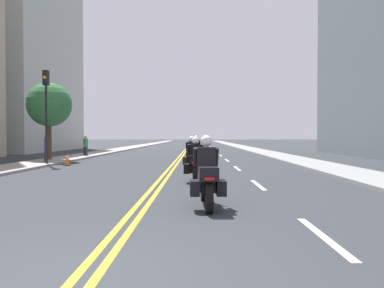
{
  "coord_description": "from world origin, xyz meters",
  "views": [
    {
      "loc": [
        1.24,
        -3.67,
        1.58
      ],
      "look_at": [
        1.0,
        15.26,
        1.18
      ],
      "focal_mm": 33.59,
      "sensor_mm": 36.0,
      "label": 1
    }
  ],
  "objects_px": {
    "traffic_light_near": "(46,100)",
    "pedestrian_0": "(85,146)",
    "motorcycle_3": "(193,152)",
    "traffic_cone_0": "(67,159)",
    "motorcycle_0": "(207,179)",
    "motorcycle_4": "(196,149)",
    "motorcycle_1": "(195,163)",
    "motorcycle_2": "(192,157)",
    "street_tree_0": "(49,105)",
    "pedestrian_1": "(46,149)"
  },
  "relations": [
    {
      "from": "traffic_cone_0",
      "to": "traffic_light_near",
      "type": "bearing_deg",
      "value": 179.54
    },
    {
      "from": "motorcycle_0",
      "to": "motorcycle_1",
      "type": "relative_size",
      "value": 0.94
    },
    {
      "from": "traffic_cone_0",
      "to": "traffic_light_near",
      "type": "height_order",
      "value": "traffic_light_near"
    },
    {
      "from": "motorcycle_0",
      "to": "motorcycle_1",
      "type": "bearing_deg",
      "value": 90.35
    },
    {
      "from": "pedestrian_1",
      "to": "pedestrian_0",
      "type": "bearing_deg",
      "value": 156.55
    },
    {
      "from": "pedestrian_1",
      "to": "street_tree_0",
      "type": "xyz_separation_m",
      "value": [
        -0.7,
        2.21,
        2.69
      ]
    },
    {
      "from": "traffic_cone_0",
      "to": "motorcycle_0",
      "type": "bearing_deg",
      "value": -57.48
    },
    {
      "from": "street_tree_0",
      "to": "traffic_light_near",
      "type": "bearing_deg",
      "value": -70.26
    },
    {
      "from": "motorcycle_1",
      "to": "traffic_cone_0",
      "type": "distance_m",
      "value": 9.71
    },
    {
      "from": "motorcycle_2",
      "to": "traffic_cone_0",
      "type": "bearing_deg",
      "value": 158.74
    },
    {
      "from": "motorcycle_2",
      "to": "traffic_light_near",
      "type": "height_order",
      "value": "traffic_light_near"
    },
    {
      "from": "street_tree_0",
      "to": "motorcycle_2",
      "type": "bearing_deg",
      "value": -34.22
    },
    {
      "from": "motorcycle_3",
      "to": "traffic_light_near",
      "type": "distance_m",
      "value": 8.61
    },
    {
      "from": "motorcycle_0",
      "to": "traffic_cone_0",
      "type": "xyz_separation_m",
      "value": [
        -7.23,
        11.35,
        -0.28
      ]
    },
    {
      "from": "motorcycle_4",
      "to": "traffic_light_near",
      "type": "xyz_separation_m",
      "value": [
        -8.1,
        -5.69,
        2.85
      ]
    },
    {
      "from": "traffic_cone_0",
      "to": "street_tree_0",
      "type": "relative_size",
      "value": 0.15
    },
    {
      "from": "motorcycle_0",
      "to": "street_tree_0",
      "type": "height_order",
      "value": "street_tree_0"
    },
    {
      "from": "motorcycle_4",
      "to": "traffic_cone_0",
      "type": "bearing_deg",
      "value": -139.57
    },
    {
      "from": "motorcycle_2",
      "to": "pedestrian_0",
      "type": "distance_m",
      "value": 13.83
    },
    {
      "from": "street_tree_0",
      "to": "motorcycle_3",
      "type": "bearing_deg",
      "value": -9.73
    },
    {
      "from": "motorcycle_1",
      "to": "street_tree_0",
      "type": "height_order",
      "value": "street_tree_0"
    },
    {
      "from": "motorcycle_4",
      "to": "traffic_light_near",
      "type": "distance_m",
      "value": 10.3
    },
    {
      "from": "traffic_light_near",
      "to": "street_tree_0",
      "type": "bearing_deg",
      "value": 109.74
    },
    {
      "from": "traffic_light_near",
      "to": "pedestrian_1",
      "type": "height_order",
      "value": "traffic_light_near"
    },
    {
      "from": "pedestrian_1",
      "to": "street_tree_0",
      "type": "relative_size",
      "value": 0.34
    },
    {
      "from": "motorcycle_4",
      "to": "traffic_cone_0",
      "type": "relative_size",
      "value": 3.07
    },
    {
      "from": "traffic_light_near",
      "to": "motorcycle_1",
      "type": "bearing_deg",
      "value": -39.89
    },
    {
      "from": "motorcycle_2",
      "to": "traffic_light_near",
      "type": "bearing_deg",
      "value": 161.69
    },
    {
      "from": "motorcycle_1",
      "to": "motorcycle_4",
      "type": "relative_size",
      "value": 1.01
    },
    {
      "from": "motorcycle_2",
      "to": "pedestrian_1",
      "type": "bearing_deg",
      "value": 156.58
    },
    {
      "from": "motorcycle_3",
      "to": "pedestrian_1",
      "type": "relative_size",
      "value": 1.26
    },
    {
      "from": "pedestrian_0",
      "to": "pedestrian_1",
      "type": "xyz_separation_m",
      "value": [
        -0.06,
        -7.06,
        0.03
      ]
    },
    {
      "from": "motorcycle_3",
      "to": "pedestrian_1",
      "type": "bearing_deg",
      "value": -172.25
    },
    {
      "from": "motorcycle_0",
      "to": "pedestrian_1",
      "type": "xyz_separation_m",
      "value": [
        -8.83,
        12.41,
        0.24
      ]
    },
    {
      "from": "traffic_light_near",
      "to": "pedestrian_0",
      "type": "bearing_deg",
      "value": 92.91
    },
    {
      "from": "traffic_cone_0",
      "to": "pedestrian_1",
      "type": "xyz_separation_m",
      "value": [
        -1.6,
        1.07,
        0.52
      ]
    },
    {
      "from": "motorcycle_4",
      "to": "pedestrian_0",
      "type": "relative_size",
      "value": 1.34
    },
    {
      "from": "motorcycle_0",
      "to": "motorcycle_1",
      "type": "height_order",
      "value": "motorcycle_0"
    },
    {
      "from": "motorcycle_3",
      "to": "street_tree_0",
      "type": "xyz_separation_m",
      "value": [
        -9.1,
        1.56,
        2.93
      ]
    },
    {
      "from": "motorcycle_3",
      "to": "traffic_cone_0",
      "type": "relative_size",
      "value": 2.98
    },
    {
      "from": "motorcycle_1",
      "to": "motorcycle_2",
      "type": "height_order",
      "value": "motorcycle_2"
    },
    {
      "from": "motorcycle_3",
      "to": "pedestrian_1",
      "type": "distance_m",
      "value": 8.43
    },
    {
      "from": "motorcycle_1",
      "to": "pedestrian_1",
      "type": "relative_size",
      "value": 1.31
    },
    {
      "from": "motorcycle_1",
      "to": "traffic_cone_0",
      "type": "height_order",
      "value": "motorcycle_1"
    },
    {
      "from": "motorcycle_0",
      "to": "motorcycle_3",
      "type": "relative_size",
      "value": 0.98
    },
    {
      "from": "motorcycle_2",
      "to": "traffic_cone_0",
      "type": "relative_size",
      "value": 3.12
    },
    {
      "from": "motorcycle_3",
      "to": "traffic_cone_0",
      "type": "distance_m",
      "value": 7.02
    },
    {
      "from": "traffic_cone_0",
      "to": "pedestrian_0",
      "type": "bearing_deg",
      "value": 100.71
    },
    {
      "from": "motorcycle_0",
      "to": "pedestrian_0",
      "type": "relative_size",
      "value": 1.27
    },
    {
      "from": "motorcycle_4",
      "to": "traffic_light_near",
      "type": "bearing_deg",
      "value": -143.73
    }
  ]
}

